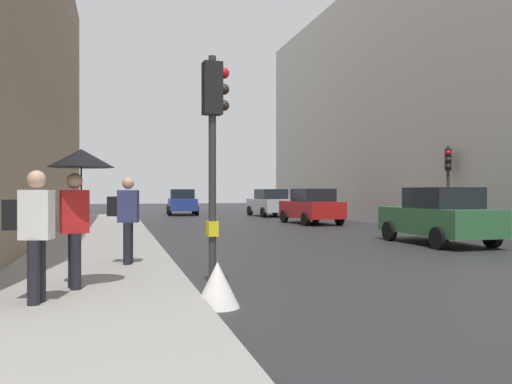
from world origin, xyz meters
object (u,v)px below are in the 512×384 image
object	(u,v)px
car_red_sedan	(311,206)
car_green_estate	(439,216)
car_blue_van	(182,202)
traffic_light_near_left	(214,130)
pedestrian_with_black_backpack	(33,228)
car_silver_hatchback	(270,203)
warning_sign_triangle	(217,285)
traffic_light_mid_street	(448,173)
pedestrian_with_grey_backpack	(126,215)
pedestrian_with_umbrella	(79,179)

from	to	relation	value
car_red_sedan	car_green_estate	bearing A→B (deg)	-88.90
car_blue_van	traffic_light_near_left	bearing A→B (deg)	-95.96
traffic_light_near_left	car_blue_van	world-z (taller)	traffic_light_near_left
car_red_sedan	pedestrian_with_black_backpack	size ratio (longest dim) A/B	2.43
car_red_sedan	car_silver_hatchback	bearing A→B (deg)	88.62
warning_sign_triangle	traffic_light_near_left	bearing A→B (deg)	82.71
traffic_light_mid_street	car_blue_van	size ratio (longest dim) A/B	0.79
car_red_sedan	car_green_estate	size ratio (longest dim) A/B	1.02
pedestrian_with_grey_backpack	pedestrian_with_black_backpack	bearing A→B (deg)	-109.67
pedestrian_with_black_backpack	pedestrian_with_grey_backpack	distance (m)	3.75
car_red_sedan	warning_sign_triangle	bearing A→B (deg)	-115.07
car_silver_hatchback	pedestrian_with_grey_backpack	world-z (taller)	pedestrian_with_grey_backpack
car_silver_hatchback	traffic_light_mid_street	bearing A→B (deg)	-79.13
car_silver_hatchback	pedestrian_with_grey_backpack	size ratio (longest dim) A/B	2.43
traffic_light_near_left	car_green_estate	bearing A→B (deg)	35.96
car_green_estate	traffic_light_near_left	bearing A→B (deg)	-144.04
traffic_light_mid_street	pedestrian_with_black_backpack	world-z (taller)	traffic_light_mid_street
car_green_estate	car_silver_hatchback	xyz separation A→B (m)	(-0.01, 18.37, 0.00)
car_green_estate	car_blue_van	bearing A→B (deg)	103.34
pedestrian_with_black_backpack	pedestrian_with_grey_backpack	size ratio (longest dim) A/B	1.00
car_blue_van	car_silver_hatchback	world-z (taller)	same
car_red_sedan	car_silver_hatchback	xyz separation A→B (m)	(0.19, 7.97, 0.00)
car_silver_hatchback	pedestrian_with_grey_backpack	bearing A→B (deg)	-113.72
car_blue_van	pedestrian_with_umbrella	bearing A→B (deg)	-100.17
car_red_sedan	car_green_estate	distance (m)	10.40
traffic_light_near_left	pedestrian_with_umbrella	size ratio (longest dim) A/B	1.78
car_blue_van	pedestrian_with_umbrella	world-z (taller)	pedestrian_with_umbrella
pedestrian_with_umbrella	pedestrian_with_grey_backpack	xyz separation A→B (m)	(0.74, 2.55, -0.68)
car_green_estate	pedestrian_with_grey_backpack	size ratio (longest dim) A/B	2.38
car_blue_van	pedestrian_with_black_backpack	xyz separation A→B (m)	(-5.50, -28.75, 0.29)
car_silver_hatchback	pedestrian_with_black_backpack	distance (m)	27.26
traffic_light_mid_street	traffic_light_near_left	bearing A→B (deg)	-139.27
traffic_light_mid_street	pedestrian_with_umbrella	bearing A→B (deg)	-144.65
pedestrian_with_umbrella	pedestrian_with_grey_backpack	bearing A→B (deg)	73.72
car_green_estate	pedestrian_with_grey_backpack	distance (m)	9.98
pedestrian_with_black_backpack	warning_sign_triangle	world-z (taller)	pedestrian_with_black_backpack
car_silver_hatchback	warning_sign_triangle	distance (m)	26.56
pedestrian_with_black_backpack	pedestrian_with_grey_backpack	world-z (taller)	same
car_blue_van	pedestrian_with_black_backpack	world-z (taller)	pedestrian_with_black_backpack
car_green_estate	car_blue_van	world-z (taller)	same
car_blue_van	warning_sign_triangle	size ratio (longest dim) A/B	6.62
car_red_sedan	car_green_estate	xyz separation A→B (m)	(0.20, -10.40, 0.00)
car_red_sedan	traffic_light_near_left	bearing A→B (deg)	-115.99
car_red_sedan	warning_sign_triangle	distance (m)	19.06
pedestrian_with_grey_backpack	traffic_light_near_left	bearing A→B (deg)	-64.54
pedestrian_with_grey_backpack	warning_sign_triangle	world-z (taller)	pedestrian_with_grey_backpack
car_green_estate	warning_sign_triangle	size ratio (longest dim) A/B	6.48
pedestrian_with_umbrella	pedestrian_with_grey_backpack	size ratio (longest dim) A/B	1.21
car_blue_van	car_silver_hatchback	bearing A→B (deg)	-35.22
traffic_light_mid_street	pedestrian_with_black_backpack	distance (m)	17.04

